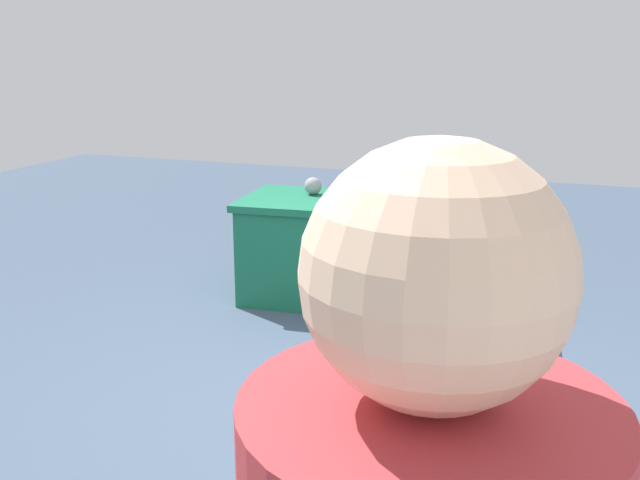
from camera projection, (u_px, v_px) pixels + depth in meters
The scene contains 5 objects.
ground_plane at pixel (348, 419), 3.61m from camera, with size 14.40×14.40×0.00m, color #3D4C60.
table_foreground at pixel (361, 251), 5.22m from camera, with size 1.81×0.99×0.75m.
laptop_silver at pixel (370, 194), 5.15m from camera, with size 0.36×0.34×0.21m.
yarn_ball at pixel (313, 186), 5.31m from camera, with size 0.13×0.13×0.13m, color gray.
scissors_red at pixel (432, 201), 5.08m from camera, with size 0.18×0.04×0.01m, color red.
Camera 1 is at (-0.99, 3.10, 1.82)m, focal length 40.11 mm.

